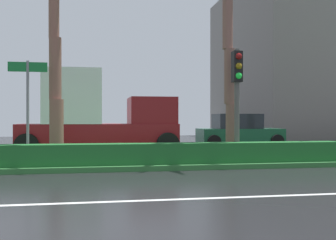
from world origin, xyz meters
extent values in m
cube|color=black|center=(0.00, 9.00, -0.05)|extent=(90.00, 42.00, 0.10)
cube|color=#2D6B33|center=(0.00, 8.00, 0.07)|extent=(85.50, 4.00, 0.15)
cube|color=#1E6028|center=(0.00, 6.60, 0.45)|extent=(76.50, 0.70, 0.60)
cylinder|color=brown|center=(0.58, 7.83, 1.11)|extent=(0.43, 0.43, 1.93)
cylinder|color=brown|center=(0.53, 7.92, 3.04)|extent=(0.38, 0.38, 1.93)
cylinder|color=brown|center=(0.49, 8.01, 4.96)|extent=(0.33, 0.33, 1.93)
cylinder|color=brown|center=(6.23, 7.64, 1.06)|extent=(0.45, 0.45, 1.81)
cylinder|color=brown|center=(6.15, 7.67, 2.87)|extent=(0.40, 0.40, 1.81)
cylinder|color=brown|center=(6.07, 7.69, 4.68)|extent=(0.34, 0.34, 1.81)
cylinder|color=#4C4C47|center=(6.10, 6.88, 1.89)|extent=(0.16, 0.16, 3.49)
cube|color=black|center=(6.10, 6.88, 3.09)|extent=(0.28, 0.32, 0.96)
sphere|color=maroon|center=(6.10, 6.71, 3.39)|extent=(0.20, 0.20, 0.20)
sphere|color=#7F600F|center=(6.10, 6.71, 3.09)|extent=(0.20, 0.20, 0.20)
sphere|color=#1EEA3F|center=(6.10, 6.71, 2.79)|extent=(0.20, 0.20, 0.20)
cylinder|color=slate|center=(-0.17, 7.10, 1.65)|extent=(0.08, 0.08, 3.00)
cube|color=#146B2D|center=(-0.17, 7.10, 2.97)|extent=(1.10, 0.03, 0.28)
cube|color=maroon|center=(1.92, 12.00, 0.81)|extent=(6.40, 2.30, 0.90)
cube|color=maroon|center=(4.12, 12.00, 1.81)|extent=(1.90, 2.21, 1.10)
cube|color=silver|center=(0.87, 12.00, 2.36)|extent=(2.30, 2.35, 2.20)
cylinder|color=black|center=(4.62, 13.17, 0.46)|extent=(0.92, 0.30, 0.92)
cylinder|color=black|center=(4.62, 10.83, 0.46)|extent=(0.92, 0.30, 0.92)
cylinder|color=black|center=(-0.78, 13.17, 0.46)|extent=(0.92, 0.30, 0.92)
cylinder|color=black|center=(-0.78, 10.83, 0.46)|extent=(0.92, 0.30, 0.92)
cube|color=#195133|center=(9.16, 14.97, 0.60)|extent=(4.30, 1.76, 0.72)
cube|color=#1E2328|center=(9.01, 14.97, 1.34)|extent=(2.30, 1.58, 0.76)
cylinder|color=black|center=(10.81, 15.87, 0.34)|extent=(0.68, 0.22, 0.68)
cylinder|color=black|center=(10.81, 14.07, 0.34)|extent=(0.68, 0.22, 0.68)
cylinder|color=black|center=(7.51, 15.87, 0.34)|extent=(0.68, 0.22, 0.68)
cylinder|color=black|center=(7.51, 14.07, 0.34)|extent=(0.68, 0.22, 0.68)
cube|color=slate|center=(22.41, 27.26, 6.29)|extent=(18.33, 14.79, 12.58)
camera|label=1|loc=(1.73, -5.31, 1.47)|focal=43.93mm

